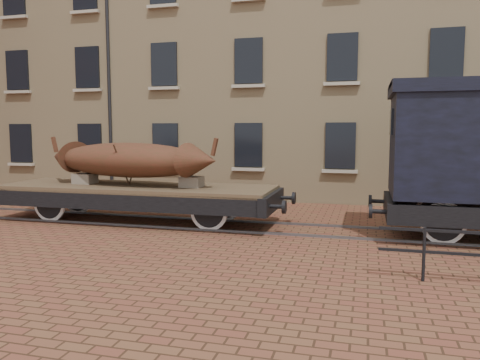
# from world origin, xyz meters

# --- Properties ---
(ground) EXTENTS (90.00, 90.00, 0.00)m
(ground) POSITION_xyz_m (0.00, 0.00, 0.00)
(ground) COLOR brown
(warehouse_cream) EXTENTS (40.00, 10.19, 14.00)m
(warehouse_cream) POSITION_xyz_m (3.00, 9.99, 7.00)
(warehouse_cream) COLOR #D8B681
(warehouse_cream) RESTS_ON ground
(rail_track) EXTENTS (30.00, 1.52, 0.06)m
(rail_track) POSITION_xyz_m (0.00, 0.00, 0.03)
(rail_track) COLOR #59595E
(rail_track) RESTS_ON ground
(flatcar_wagon) EXTENTS (9.39, 2.55, 1.42)m
(flatcar_wagon) POSITION_xyz_m (-4.74, -0.00, 0.88)
(flatcar_wagon) COLOR #4C422D
(flatcar_wagon) RESTS_ON ground
(iron_boat) EXTENTS (5.95, 2.33, 1.46)m
(iron_boat) POSITION_xyz_m (-4.99, 0.00, 1.87)
(iron_boat) COLOR #532519
(iron_boat) RESTS_ON flatcar_wagon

